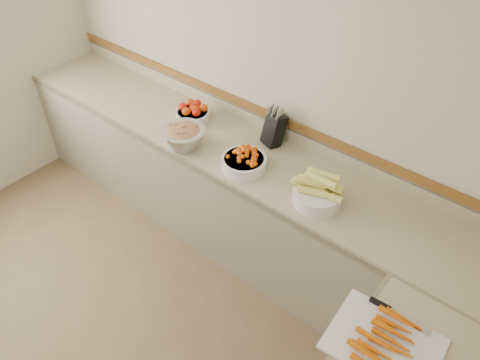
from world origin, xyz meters
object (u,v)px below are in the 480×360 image
Objects in this scene: tomato_bowl at (193,112)px; corn_bowl at (318,192)px; rhubarb_bowl at (184,136)px; knife_block at (274,129)px; cutting_board at (384,341)px; cherry_tomato_bowl at (244,161)px.

corn_bowl is at bearing -8.60° from tomato_bowl.
tomato_bowl is 0.78× the size of corn_bowl.
rhubarb_bowl is at bearing -55.91° from tomato_bowl.
tomato_bowl is at bearing 171.40° from corn_bowl.
knife_block is 0.99× the size of rhubarb_bowl.
tomato_bowl is 2.12m from cutting_board.
corn_bowl reaches higher than tomato_bowl.
cherry_tomato_bowl is (0.67, -0.21, -0.00)m from tomato_bowl.
rhubarb_bowl is 0.60× the size of cutting_board.
cherry_tomato_bowl is 0.55m from corn_bowl.
cutting_board is at bearing -39.15° from corn_bowl.
knife_block reaches higher than tomato_bowl.
rhubarb_bowl is at bearing -173.78° from corn_bowl.
knife_block is 1.61m from cutting_board.
cherry_tomato_bowl reaches higher than cutting_board.
tomato_bowl is at bearing -168.35° from knife_block.
knife_block is 0.65m from corn_bowl.
corn_bowl is 0.97m from cutting_board.
cherry_tomato_bowl is 0.59× the size of cutting_board.
tomato_bowl is 0.84× the size of rhubarb_bowl.
tomato_bowl is 1.23m from corn_bowl.
cherry_tomato_bowl is at bearing -177.42° from corn_bowl.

